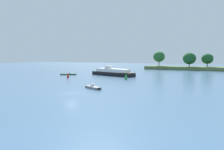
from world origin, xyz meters
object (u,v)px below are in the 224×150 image
channel_buoy_red (68,76)px  channel_buoy_green (126,77)px  fishing_skiff (93,87)px  white_riverboat (113,72)px  small_motorboat (68,74)px

channel_buoy_red → channel_buoy_green: bearing=11.1°
fishing_skiff → channel_buoy_red: (-21.59, 18.45, 0.52)m
fishing_skiff → channel_buoy_red: bearing=139.5°
fishing_skiff → channel_buoy_red: channel_buoy_red is taller
white_riverboat → small_motorboat: 17.99m
white_riverboat → channel_buoy_green: bearing=-47.2°
small_motorboat → channel_buoy_green: (27.93, -6.79, 0.54)m
channel_buoy_red → fishing_skiff: bearing=-40.5°
small_motorboat → channel_buoy_green: bearing=-13.7°
white_riverboat → channel_buoy_green: (10.57, -11.40, -0.45)m
fishing_skiff → small_motorboat: bearing=135.5°
small_motorboat → channel_buoy_green: channel_buoy_green is taller
small_motorboat → fishing_skiff: fishing_skiff is taller
white_riverboat → fishing_skiff: size_ratio=3.84×
channel_buoy_green → channel_buoy_red: bearing=-168.9°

